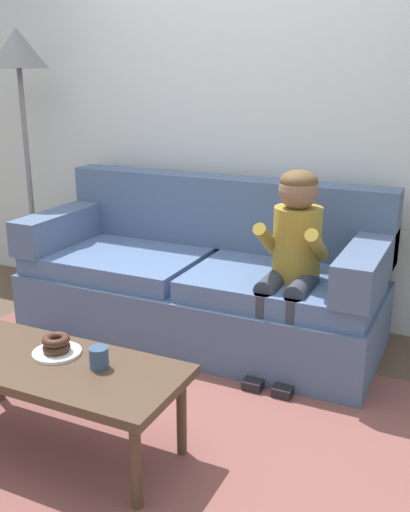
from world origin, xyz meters
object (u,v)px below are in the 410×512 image
object	(u,v)px
couch	(204,282)
mug	(99,358)
donut	(57,347)
coffee_table	(54,372)
toy_controller	(26,369)
person_child	(292,253)
floor_lamp	(19,70)

from	to	relation	value
couch	mug	distance (m)	1.32
donut	mug	bearing A→B (deg)	-5.58
couch	coffee_table	xyz separation A→B (m)	(-0.06, -1.35, 0.03)
coffee_table	toy_controller	distance (m)	0.83
person_child	floor_lamp	bearing A→B (deg)	170.51
coffee_table	person_child	distance (m)	1.37
coffee_table	person_child	bearing A→B (deg)	59.39
donut	floor_lamp	bearing A→B (deg)	133.47
couch	person_child	world-z (taller)	person_child
person_child	toy_controller	bearing A→B (deg)	-151.52
coffee_table	donut	size ratio (longest dim) A/B	9.55
couch	coffee_table	distance (m)	1.36
couch	person_child	distance (m)	0.73
person_child	floor_lamp	world-z (taller)	floor_lamp
couch	mug	world-z (taller)	couch
toy_controller	floor_lamp	distance (m)	2.04
couch	donut	xyz separation A→B (m)	(-0.09, -1.29, 0.11)
coffee_table	toy_controller	bearing A→B (deg)	142.23
couch	toy_controller	distance (m)	1.15
person_child	mug	size ratio (longest dim) A/B	12.24
couch	floor_lamp	distance (m)	1.91
coffee_table	toy_controller	xyz separation A→B (m)	(-0.59, 0.46, -0.35)
mug	toy_controller	bearing A→B (deg)	152.56
floor_lamp	coffee_table	bearing A→B (deg)	-47.20
floor_lamp	couch	bearing A→B (deg)	-5.39
couch	toy_controller	bearing A→B (deg)	-126.03
couch	mug	xyz separation A→B (m)	(0.15, -1.31, 0.12)
person_child	floor_lamp	size ratio (longest dim) A/B	0.59
person_child	toy_controller	size ratio (longest dim) A/B	4.87
mug	floor_lamp	distance (m)	2.43
couch	donut	size ratio (longest dim) A/B	18.06
coffee_table	floor_lamp	size ratio (longest dim) A/B	0.61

